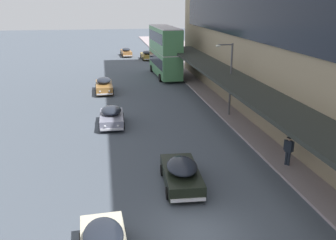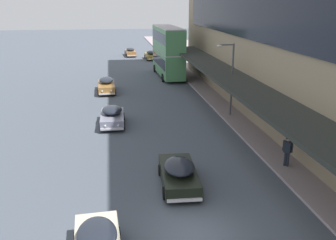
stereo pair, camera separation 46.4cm
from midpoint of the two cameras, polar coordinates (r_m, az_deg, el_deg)
ground at (r=16.81m, az=3.79°, el=-17.05°), size 240.00×240.00×0.00m
transit_bus_kerbside_front at (r=48.98m, az=-0.76°, el=10.59°), size 2.96×10.37×6.37m
sedan_trailing_near at (r=30.21m, az=-9.03°, el=0.57°), size 2.03×4.28×1.53m
sedan_far_back at (r=20.21m, az=1.40°, el=-8.08°), size 2.13×4.65×1.58m
sedan_oncoming_rear at (r=64.08m, az=-3.38°, el=9.86°), size 2.08×4.67×1.52m
sedan_oncoming_front at (r=68.36m, az=-6.59°, el=10.27°), size 1.94×5.00×1.49m
sedan_trailing_mid at (r=41.33m, az=-10.04°, el=5.24°), size 1.91×4.80×1.61m
pedestrian_at_kerb at (r=23.28m, az=17.34°, el=-4.23°), size 0.45×0.49×1.86m
street_lamp at (r=31.83m, az=8.83°, el=7.01°), size 1.50×0.28×6.08m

